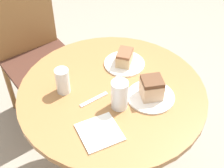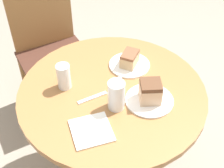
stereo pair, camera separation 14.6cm
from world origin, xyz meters
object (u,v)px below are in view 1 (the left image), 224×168
at_px(plate_far, 151,97).
at_px(glass_water, 63,82).
at_px(glass_lemonade, 120,96).
at_px(cake_slice_near, 125,57).
at_px(plate_near, 124,64).
at_px(cake_slice_far, 152,88).
at_px(chair, 36,53).

height_order(plate_far, glass_water, glass_water).
bearing_deg(glass_lemonade, cake_slice_near, 49.48).
bearing_deg(cake_slice_near, plate_near, 180.00).
xyz_separation_m(cake_slice_far, glass_water, (-0.31, 0.27, -0.00)).
height_order(plate_near, plate_far, same).
xyz_separation_m(plate_near, glass_water, (-0.36, 0.00, 0.05)).
height_order(chair, cake_slice_far, chair).
xyz_separation_m(plate_far, cake_slice_far, (0.00, 0.00, 0.06)).
bearing_deg(cake_slice_near, glass_water, 179.92).
xyz_separation_m(chair, plate_far, (0.19, -0.96, 0.26)).
distance_m(plate_far, cake_slice_near, 0.27).
height_order(cake_slice_near, cake_slice_far, cake_slice_far).
distance_m(chair, cake_slice_near, 0.79).
relative_size(plate_far, cake_slice_near, 1.78).
distance_m(chair, glass_water, 0.77).
height_order(chair, glass_water, chair).
xyz_separation_m(plate_near, cake_slice_far, (-0.04, -0.27, 0.06)).
xyz_separation_m(cake_slice_near, glass_water, (-0.36, 0.00, 0.01)).
distance_m(plate_near, plate_far, 0.27).
height_order(chair, glass_lemonade, chair).
distance_m(glass_lemonade, glass_water, 0.28).
bearing_deg(chair, glass_lemonade, -89.88).
bearing_deg(glass_lemonade, cake_slice_far, -13.66).
bearing_deg(chair, glass_water, -102.27).
relative_size(cake_slice_near, glass_water, 0.97).
relative_size(chair, plate_far, 4.44).
bearing_deg(glass_water, plate_far, -40.56).
relative_size(chair, glass_water, 7.68).
distance_m(cake_slice_near, glass_lemonade, 0.30).
bearing_deg(plate_near, cake_slice_near, 0.00).
xyz_separation_m(chair, glass_lemonade, (0.03, -0.92, 0.32)).
xyz_separation_m(cake_slice_far, glass_lemonade, (-0.15, 0.04, 0.00)).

